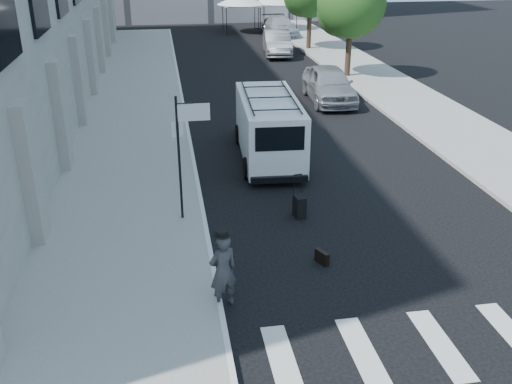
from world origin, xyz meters
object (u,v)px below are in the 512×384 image
object	(u,v)px
suitcase	(299,206)
businessman	(223,271)
cargo_van	(268,127)
parked_car_a	(329,84)
briefcase	(322,257)
parked_car_b	(277,43)
parked_car_c	(280,27)

from	to	relation	value
suitcase	businessman	bearing A→B (deg)	-130.13
cargo_van	parked_car_a	size ratio (longest dim) A/B	1.20
cargo_van	parked_car_a	distance (m)	8.42
briefcase	suitcase	size ratio (longest dim) A/B	0.35
businessman	parked_car_b	size ratio (longest dim) A/B	0.36
cargo_van	parked_car_c	size ratio (longest dim) A/B	1.12
businessman	parked_car_b	bearing A→B (deg)	-124.66
suitcase	parked_car_c	bearing A→B (deg)	72.83
parked_car_a	parked_car_c	bearing A→B (deg)	88.32
briefcase	parked_car_b	bearing A→B (deg)	57.40
briefcase	parked_car_a	world-z (taller)	parked_car_a
suitcase	parked_car_b	bearing A→B (deg)	73.61
suitcase	parked_car_b	world-z (taller)	parked_car_b
businessman	parked_car_b	world-z (taller)	businessman
briefcase	businessman	bearing A→B (deg)	-175.76
briefcase	parked_car_b	size ratio (longest dim) A/B	0.09
parked_car_c	cargo_van	bearing A→B (deg)	-104.72
cargo_van	parked_car_b	xyz separation A→B (m)	(4.25, 19.53, -0.36)
parked_car_b	parked_car_a	bearing A→B (deg)	-83.26
businessman	parked_car_a	xyz separation A→B (m)	(7.00, 16.16, -0.02)
suitcase	cargo_van	bearing A→B (deg)	83.41
suitcase	parked_car_b	size ratio (longest dim) A/B	0.26
briefcase	suitcase	distance (m)	2.62
briefcase	parked_car_c	xyz separation A→B (m)	(6.10, 34.89, 0.61)
businessman	parked_car_a	distance (m)	17.61
briefcase	parked_car_b	world-z (taller)	parked_car_b
cargo_van	parked_car_c	xyz separation A→B (m)	(6.05, 27.30, -0.39)
suitcase	parked_car_a	world-z (taller)	parked_car_a
suitcase	parked_car_a	xyz separation A→B (m)	(4.36, 12.18, 0.53)
suitcase	parked_car_c	distance (m)	32.85
suitcase	parked_car_a	bearing A→B (deg)	63.75
businessman	parked_car_b	distance (m)	29.32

